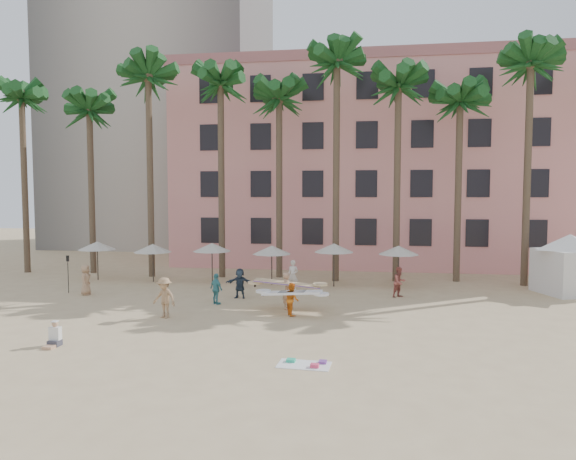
% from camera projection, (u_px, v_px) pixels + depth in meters
% --- Properties ---
extents(ground, '(120.00, 120.00, 0.00)m').
position_uv_depth(ground, '(241.00, 339.00, 20.61)').
color(ground, '#D1B789').
rests_on(ground, ground).
extents(pink_hotel, '(35.00, 14.00, 16.00)m').
position_uv_depth(pink_hotel, '(389.00, 169.00, 44.69)').
color(pink_hotel, pink).
rests_on(pink_hotel, ground).
extents(grey_tower, '(22.00, 18.00, 50.00)m').
position_uv_depth(grey_tower, '(165.00, 27.00, 58.99)').
color(grey_tower, '#A89E8E').
rests_on(grey_tower, ground).
extents(palm_row, '(44.40, 5.40, 16.30)m').
position_uv_depth(palm_row, '(300.00, 88.00, 34.44)').
color(palm_row, brown).
rests_on(palm_row, ground).
extents(umbrella_row, '(22.50, 2.70, 2.73)m').
position_uv_depth(umbrella_row, '(241.00, 248.00, 33.22)').
color(umbrella_row, '#332B23').
rests_on(umbrella_row, ground).
extents(cabana, '(5.66, 5.66, 3.50)m').
position_uv_depth(cabana, '(569.00, 259.00, 29.85)').
color(cabana, silver).
rests_on(cabana, ground).
extents(beach_towel, '(1.87, 1.12, 0.14)m').
position_uv_depth(beach_towel, '(306.00, 364.00, 17.50)').
color(beach_towel, white).
rests_on(beach_towel, ground).
extents(carrier_yellow, '(3.33, 0.77, 1.87)m').
position_uv_depth(carrier_yellow, '(287.00, 289.00, 25.95)').
color(carrier_yellow, tan).
rests_on(carrier_yellow, ground).
extents(carrier_white, '(2.93, 1.06, 1.58)m').
position_uv_depth(carrier_white, '(292.00, 298.00, 24.60)').
color(carrier_white, orange).
rests_on(carrier_white, ground).
extents(beachgoers, '(18.84, 8.52, 1.92)m').
position_uv_depth(beachgoers, '(227.00, 286.00, 27.61)').
color(beachgoers, silver).
rests_on(beachgoers, ground).
extents(paddle, '(0.18, 0.04, 2.23)m').
position_uv_depth(paddle, '(68.00, 269.00, 30.17)').
color(paddle, black).
rests_on(paddle, ground).
extents(seated_man, '(0.43, 0.74, 0.96)m').
position_uv_depth(seated_man, '(54.00, 338.00, 19.64)').
color(seated_man, '#3F3F4C').
rests_on(seated_man, ground).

